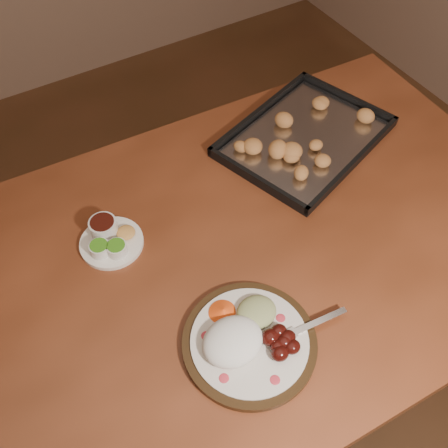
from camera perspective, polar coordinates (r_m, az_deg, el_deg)
dining_table at (r=1.19m, az=0.91°, el=-5.71°), size 1.54×0.97×0.75m
dinner_plate at (r=0.98m, az=2.67°, el=-12.96°), size 0.33×0.26×0.06m
condiment_saucer at (r=1.13m, az=-12.97°, el=-1.66°), size 0.14×0.14×0.05m
baking_tray at (r=1.35m, az=9.23°, el=9.86°), size 0.50×0.43×0.04m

